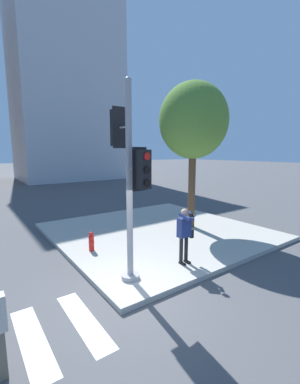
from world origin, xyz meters
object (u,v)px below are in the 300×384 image
(street_tree, at_px, (193,121))
(fire_hydrant, at_px, (91,241))
(person_photographer, at_px, (185,231))
(traffic_signal_pole, at_px, (130,173))

(street_tree, relative_size, fire_hydrant, 9.46)
(street_tree, xyz_separation_m, fire_hydrant, (-4.67, -0.04, -4.20))
(street_tree, bearing_deg, fire_hydrant, -179.47)
(person_photographer, xyz_separation_m, fire_hydrant, (-1.86, 2.52, -0.66))
(traffic_signal_pole, bearing_deg, street_tree, 28.02)
(traffic_signal_pole, relative_size, street_tree, 0.82)
(person_photographer, relative_size, street_tree, 0.27)
(person_photographer, bearing_deg, fire_hydrant, 126.47)
(fire_hydrant, bearing_deg, traffic_signal_pole, -88.48)
(traffic_signal_pole, height_order, fire_hydrant, traffic_signal_pole)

